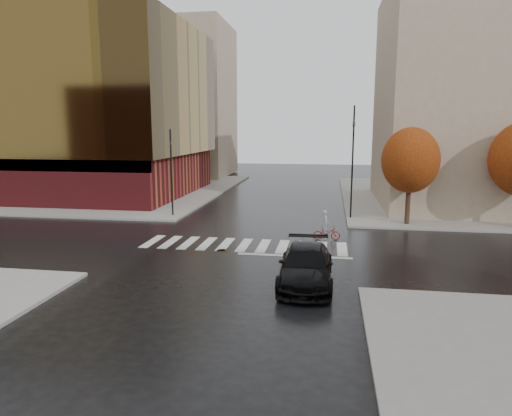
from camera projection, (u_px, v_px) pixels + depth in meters
The scene contains 14 objects.
ground at pixel (243, 247), 25.53m from camera, with size 120.00×120.00×0.00m, color black.
sidewalk_nw at pixel (88, 189), 49.23m from camera, with size 30.00×30.00×0.15m, color gray.
sidewalk_ne at pixel (505, 198), 42.63m from camera, with size 30.00×30.00×0.15m, color gray.
crosswalk at pixel (244, 245), 26.01m from camera, with size 12.00×3.00×0.01m, color silver.
office_glass at pixel (58, 111), 45.03m from camera, with size 27.00×19.00×16.00m.
building_ne_tan at pixel (482, 97), 37.79m from camera, with size 16.00×16.00×18.00m, color gray.
building_nw_far at pixel (178, 101), 62.24m from camera, with size 14.00×12.00×20.00m, color gray.
tree_ne_a at pixel (410, 160), 30.37m from camera, with size 3.80×3.80×6.50m.
sedan at pixel (306, 266), 19.45m from camera, with size 2.25×5.53×1.60m, color black.
cyclist at pixel (326, 230), 27.13m from camera, with size 1.63×0.67×1.81m.
traffic_light_nw at pixel (171, 168), 33.61m from camera, with size 0.18×0.16×6.36m.
traffic_light_ne at pixel (353, 153), 32.45m from camera, with size 0.22×0.24×8.01m.
fire_hydrant at pixel (144, 204), 36.72m from camera, with size 0.26×0.26×0.73m.
manhole at pixel (222, 251), 24.83m from camera, with size 0.57×0.57×0.01m, color #50341C.
Camera 1 is at (4.70, -24.32, 6.61)m, focal length 32.00 mm.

